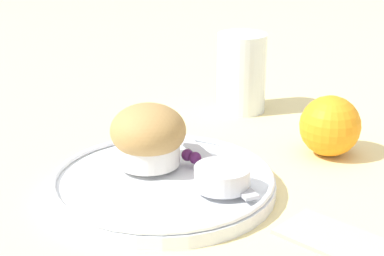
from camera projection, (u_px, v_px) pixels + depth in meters
The scene contains 9 objects.
ground_plane at pixel (155, 192), 0.67m from camera, with size 3.00×3.00×0.00m, color beige.
plate at pixel (163, 183), 0.67m from camera, with size 0.24×0.24×0.02m.
muffin at pixel (148, 136), 0.68m from camera, with size 0.08×0.08×0.07m.
cream_ramekin at pixel (222, 176), 0.64m from camera, with size 0.06×0.06×0.02m.
berry_pair at pixel (191, 156), 0.69m from camera, with size 0.03×0.01×0.01m.
butter_knife at pixel (210, 162), 0.69m from camera, with size 0.18×0.09×0.00m.
orange_fruit at pixel (330, 126), 0.75m from camera, with size 0.07×0.07×0.07m.
juice_glass at pixel (241, 73), 0.90m from camera, with size 0.07×0.07×0.11m.
folded_napkin at pixel (338, 238), 0.58m from camera, with size 0.11×0.06×0.01m.
Camera 1 is at (0.44, -0.42, 0.30)m, focal length 60.00 mm.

